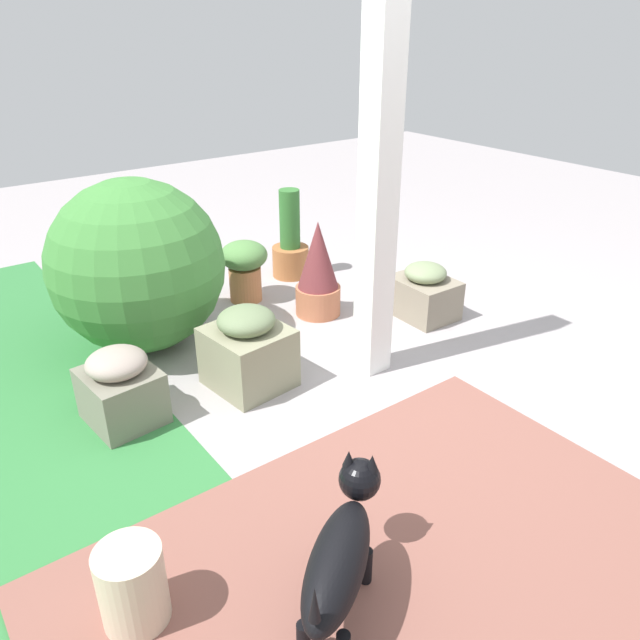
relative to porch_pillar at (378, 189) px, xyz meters
The scene contains 12 objects.
ground_plane 1.08m from the porch_pillar, 149.06° to the left, with size 12.00×12.00×0.00m, color #A39C9E.
brick_path 1.88m from the porch_pillar, 144.82° to the left, with size 1.80×2.40×0.02m, color brown.
porch_pillar is the anchor object (origin of this frame).
stone_planter_nearest 1.19m from the porch_pillar, 67.08° to the right, with size 0.43×0.34×0.38m.
stone_planter_mid 1.10m from the porch_pillar, 67.83° to the left, with size 0.46×0.44×0.46m.
stone_planter_far 1.63m from the porch_pillar, 75.27° to the left, with size 0.40×0.37×0.40m.
round_shrub 1.51m from the porch_pillar, 41.24° to the left, with size 1.03×1.03×1.03m, color #3F8039.
terracotta_pot_tall 1.71m from the porch_pillar, 16.21° to the right, with size 0.28×0.28×0.68m.
terracotta_pot_spiky 1.08m from the porch_pillar, 13.42° to the right, with size 0.31×0.31×0.66m.
terracotta_pot_broad 1.49m from the porch_pillar, ahead, with size 0.33×0.33×0.44m.
dog 1.82m from the porch_pillar, 135.26° to the left, with size 0.51×0.60×0.46m.
ceramic_urn 2.11m from the porch_pillar, 114.62° to the left, with size 0.22×0.22×0.32m, color beige.
Camera 1 is at (-2.07, 1.95, 1.84)m, focal length 34.34 mm.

